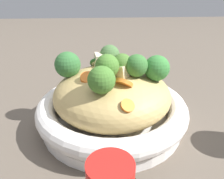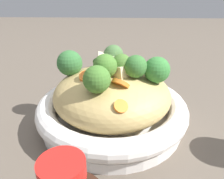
# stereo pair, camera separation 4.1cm
# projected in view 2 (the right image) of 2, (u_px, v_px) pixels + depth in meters

# --- Properties ---
(ground_plane) EXTENTS (3.00, 3.00, 0.00)m
(ground_plane) POSITION_uv_depth(u_px,v_px,m) (112.00, 123.00, 0.45)
(ground_plane) COLOR brown
(serving_bowl) EXTENTS (0.29, 0.29, 0.06)m
(serving_bowl) POSITION_uv_depth(u_px,v_px,m) (112.00, 111.00, 0.43)
(serving_bowl) COLOR white
(serving_bowl) RESTS_ON ground_plane
(noodle_heap) EXTENTS (0.22, 0.22, 0.10)m
(noodle_heap) POSITION_uv_depth(u_px,v_px,m) (112.00, 94.00, 0.42)
(noodle_heap) COLOR tan
(noodle_heap) RESTS_ON serving_bowl
(broccoli_florets) EXTENTS (0.19, 0.22, 0.07)m
(broccoli_florets) POSITION_uv_depth(u_px,v_px,m) (111.00, 66.00, 0.39)
(broccoli_florets) COLOR #99B069
(broccoli_florets) RESTS_ON serving_bowl
(carrot_coins) EXTENTS (0.14, 0.10, 0.04)m
(carrot_coins) POSITION_uv_depth(u_px,v_px,m) (115.00, 78.00, 0.38)
(carrot_coins) COLOR orange
(carrot_coins) RESTS_ON serving_bowl
(zucchini_slices) EXTENTS (0.07, 0.06, 0.04)m
(zucchini_slices) POSITION_uv_depth(u_px,v_px,m) (106.00, 64.00, 0.44)
(zucchini_slices) COLOR beige
(zucchini_slices) RESTS_ON serving_bowl
(chicken_chunks) EXTENTS (0.11, 0.07, 0.04)m
(chicken_chunks) POSITION_uv_depth(u_px,v_px,m) (110.00, 64.00, 0.43)
(chicken_chunks) COLOR beige
(chicken_chunks) RESTS_ON serving_bowl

